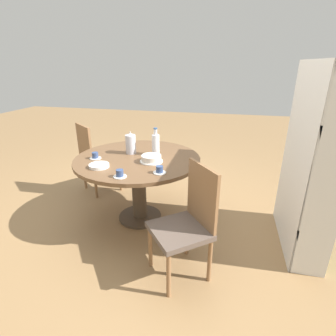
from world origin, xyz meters
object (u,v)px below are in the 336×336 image
(chair_a, at_px, (187,221))
(cup_c, at_px, (120,174))
(cake_main, at_px, (151,159))
(chair_b, at_px, (96,157))
(bookshelf, at_px, (309,164))
(cup_a, at_px, (160,170))
(coffee_pot, at_px, (131,143))
(cup_b, at_px, (95,156))
(water_bottle, at_px, (156,144))

(chair_a, relative_size, cup_c, 8.06)
(chair_a, xyz_separation_m, cake_main, (-0.60, -0.47, 0.28))
(chair_b, height_order, bookshelf, bookshelf)
(chair_b, xyz_separation_m, cup_a, (0.88, 1.12, 0.27))
(chair_a, distance_m, cup_c, 0.70)
(coffee_pot, bearing_deg, cup_c, 12.18)
(chair_b, bearing_deg, chair_a, 177.61)
(bookshelf, bearing_deg, cup_b, 92.09)
(chair_a, bearing_deg, cup_b, -156.68)
(cup_a, relative_size, cup_c, 1.00)
(coffee_pot, height_order, cup_c, coffee_pot)
(cup_a, xyz_separation_m, cup_b, (-0.22, -0.74, 0.00))
(cake_main, height_order, cup_c, cake_main)
(cup_a, bearing_deg, chair_b, -128.23)
(water_bottle, bearing_deg, cup_a, 19.45)
(bookshelf, xyz_separation_m, coffee_pot, (-0.17, -1.73, 0.02))
(cup_c, bearing_deg, chair_b, -142.24)
(cake_main, height_order, cup_b, cake_main)
(cake_main, bearing_deg, chair_a, 37.99)
(cake_main, bearing_deg, chair_b, -122.81)
(cup_a, xyz_separation_m, cup_c, (0.16, -0.31, 0.00))
(cup_b, bearing_deg, coffee_pot, 129.88)
(chair_b, relative_size, cup_b, 8.06)
(chair_a, xyz_separation_m, cup_a, (-0.34, -0.31, 0.27))
(bookshelf, distance_m, cup_a, 1.32)
(cake_main, bearing_deg, water_bottle, -175.72)
(chair_b, distance_m, cup_a, 1.45)
(cake_main, distance_m, cup_a, 0.30)
(chair_a, xyz_separation_m, water_bottle, (-0.82, -0.48, 0.37))
(water_bottle, bearing_deg, cup_c, -12.33)
(coffee_pot, height_order, water_bottle, water_bottle)
(coffee_pot, height_order, cake_main, coffee_pot)
(cup_a, relative_size, cup_b, 1.00)
(chair_a, relative_size, water_bottle, 3.20)
(chair_a, height_order, cup_a, chair_a)
(water_bottle, bearing_deg, cup_b, -65.51)
(chair_a, bearing_deg, cake_main, 179.13)
(bookshelf, distance_m, coffee_pot, 1.74)
(cup_c, bearing_deg, chair_a, 74.32)
(bookshelf, xyz_separation_m, water_bottle, (-0.19, -1.45, 0.03))
(chair_a, distance_m, bookshelf, 1.20)
(coffee_pot, xyz_separation_m, water_bottle, (-0.01, 0.28, 0.01))
(chair_b, bearing_deg, cup_a, 179.79)
(bookshelf, xyz_separation_m, cup_a, (0.29, -1.28, -0.06))
(chair_a, bearing_deg, cup_c, -144.54)
(chair_a, height_order, bookshelf, bookshelf)
(cake_main, bearing_deg, cup_c, -20.49)
(coffee_pot, distance_m, cup_a, 0.65)
(coffee_pot, xyz_separation_m, cup_b, (0.25, -0.30, -0.08))
(coffee_pot, bearing_deg, cake_main, 54.51)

